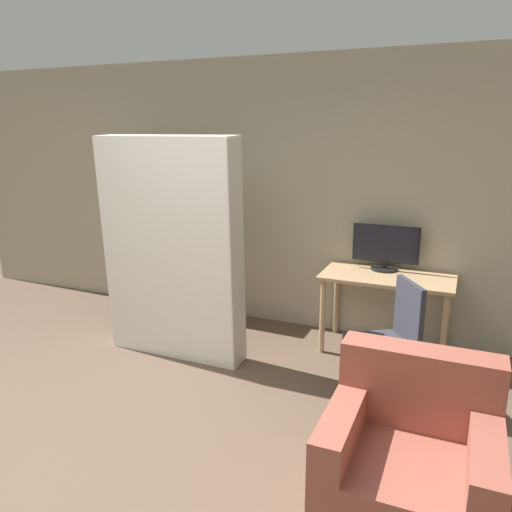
{
  "coord_description": "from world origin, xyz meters",
  "views": [
    {
      "loc": [
        1.88,
        -1.85,
        2.0
      ],
      "look_at": [
        0.4,
        1.58,
        1.05
      ],
      "focal_mm": 35.0,
      "sensor_mm": 36.0,
      "label": 1
    }
  ],
  "objects_px": {
    "office_chair": "(387,355)",
    "bookshelf": "(153,233)",
    "mattress_near": "(172,250)",
    "armchair": "(410,461)",
    "monitor": "(385,247)"
  },
  "relations": [
    {
      "from": "office_chair",
      "to": "bookshelf",
      "type": "xyz_separation_m",
      "value": [
        -2.8,
        1.11,
        0.49
      ]
    },
    {
      "from": "mattress_near",
      "to": "armchair",
      "type": "relative_size",
      "value": 2.31
    },
    {
      "from": "bookshelf",
      "to": "mattress_near",
      "type": "relative_size",
      "value": 0.89
    },
    {
      "from": "armchair",
      "to": "bookshelf",
      "type": "bearing_deg",
      "value": 144.42
    },
    {
      "from": "monitor",
      "to": "mattress_near",
      "type": "bearing_deg",
      "value": -149.13
    },
    {
      "from": "monitor",
      "to": "mattress_near",
      "type": "distance_m",
      "value": 1.94
    },
    {
      "from": "bookshelf",
      "to": "armchair",
      "type": "xyz_separation_m",
      "value": [
        3.09,
        -2.21,
        -0.55
      ]
    },
    {
      "from": "office_chair",
      "to": "monitor",
      "type": "bearing_deg",
      "value": 101.5
    },
    {
      "from": "monitor",
      "to": "bookshelf",
      "type": "xyz_separation_m",
      "value": [
        -2.58,
        0.02,
        -0.08
      ]
    },
    {
      "from": "monitor",
      "to": "armchair",
      "type": "height_order",
      "value": "monitor"
    },
    {
      "from": "office_chair",
      "to": "mattress_near",
      "type": "height_order",
      "value": "mattress_near"
    },
    {
      "from": "office_chair",
      "to": "armchair",
      "type": "xyz_separation_m",
      "value": [
        0.29,
        -1.11,
        -0.06
      ]
    },
    {
      "from": "office_chair",
      "to": "bookshelf",
      "type": "height_order",
      "value": "bookshelf"
    },
    {
      "from": "mattress_near",
      "to": "armchair",
      "type": "distance_m",
      "value": 2.58
    },
    {
      "from": "bookshelf",
      "to": "armchair",
      "type": "relative_size",
      "value": 2.05
    }
  ]
}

